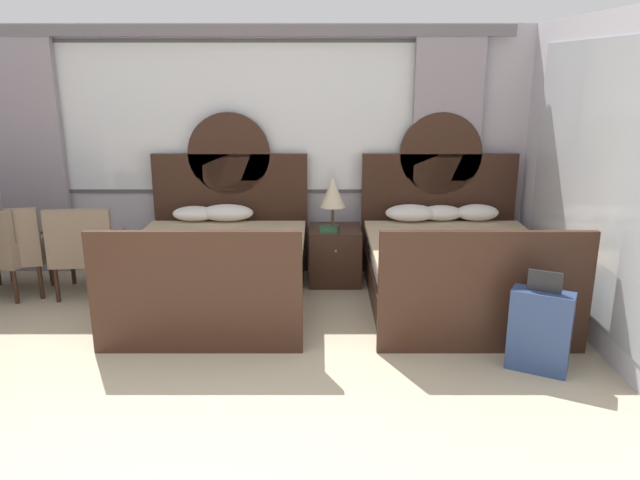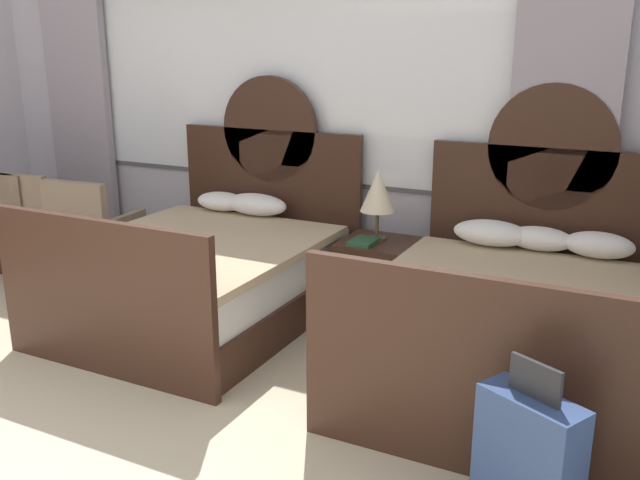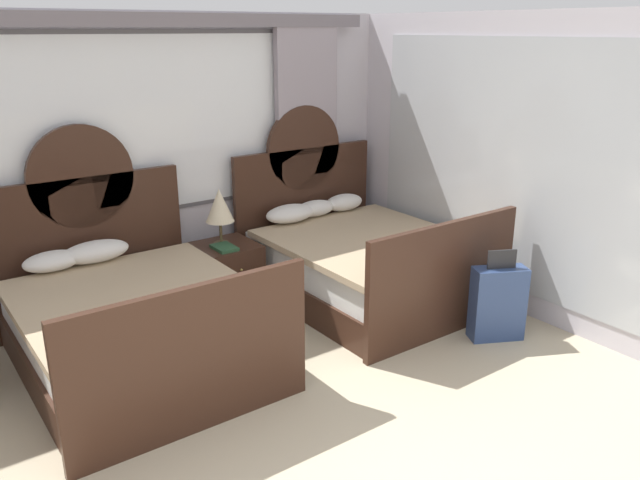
{
  "view_description": "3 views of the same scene",
  "coord_description": "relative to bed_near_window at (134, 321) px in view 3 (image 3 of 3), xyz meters",
  "views": [
    {
      "loc": [
        0.9,
        -2.64,
        2.26
      ],
      "look_at": [
        0.88,
        2.26,
        0.86
      ],
      "focal_mm": 34.17,
      "sensor_mm": 36.0,
      "label": 1
    },
    {
      "loc": [
        2.94,
        -1.07,
        2.06
      ],
      "look_at": [
        1.22,
        2.35,
        0.96
      ],
      "focal_mm": 38.75,
      "sensor_mm": 36.0,
      "label": 2
    },
    {
      "loc": [
        -1.56,
        -1.47,
        2.55
      ],
      "look_at": [
        1.35,
        2.52,
        0.89
      ],
      "focal_mm": 35.49,
      "sensor_mm": 36.0,
      "label": 3
    }
  ],
  "objects": [
    {
      "name": "wall_back_window",
      "position": [
        0.09,
        1.11,
        1.06
      ],
      "size": [
        6.38,
        0.22,
        2.7
      ],
      "color": "silver",
      "rests_on": "ground_plane"
    },
    {
      "name": "wall_right_mirror",
      "position": [
        3.31,
        -1.22,
        0.97
      ],
      "size": [
        0.08,
        4.72,
        2.7
      ],
      "color": "silver",
      "rests_on": "ground_plane"
    },
    {
      "name": "bed_near_window",
      "position": [
        0.0,
        0.0,
        0.0
      ],
      "size": [
        1.71,
        2.13,
        1.79
      ],
      "color": "#382116",
      "rests_on": "ground_plane"
    },
    {
      "name": "bed_near_mirror",
      "position": [
        2.31,
        0.01,
        0.0
      ],
      "size": [
        1.71,
        2.13,
        1.79
      ],
      "color": "#382116",
      "rests_on": "ground_plane"
    },
    {
      "name": "nightstand_between_beds",
      "position": [
        1.16,
        0.63,
        -0.08
      ],
      "size": [
        0.55,
        0.57,
        0.6
      ],
      "color": "#382116",
      "rests_on": "ground_plane"
    },
    {
      "name": "table_lamp_on_nightstand",
      "position": [
        1.13,
        0.67,
        0.6
      ],
      "size": [
        0.27,
        0.27,
        0.54
      ],
      "color": "brown",
      "rests_on": "nightstand_between_beds"
    },
    {
      "name": "book_on_nightstand",
      "position": [
        1.09,
        0.52,
        0.24
      ],
      "size": [
        0.18,
        0.26,
        0.03
      ],
      "color": "#285133",
      "rests_on": "nightstand_between_beds"
    },
    {
      "name": "suitcase_on_floor",
      "position": [
        2.67,
        -1.39,
        -0.05
      ],
      "size": [
        0.49,
        0.38,
        0.81
      ],
      "color": "navy",
      "rests_on": "ground_plane"
    }
  ]
}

